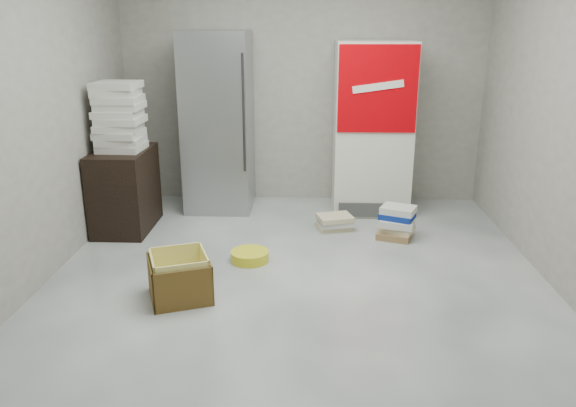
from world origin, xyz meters
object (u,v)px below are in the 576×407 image
(steel_fridge, at_px, (218,123))
(coke_cooler, at_px, (372,128))
(cardboard_box, at_px, (180,280))
(wood_shelf, at_px, (125,190))
(phonebook_stack_main, at_px, (397,223))

(steel_fridge, bearing_deg, coke_cooler, -0.18)
(coke_cooler, bearing_deg, cardboard_box, -126.35)
(wood_shelf, bearing_deg, coke_cooler, 16.28)
(coke_cooler, relative_size, wood_shelf, 2.25)
(coke_cooler, distance_m, cardboard_box, 2.83)
(cardboard_box, bearing_deg, steel_fridge, 70.42)
(wood_shelf, bearing_deg, cardboard_box, -59.62)
(cardboard_box, bearing_deg, phonebook_stack_main, 15.57)
(coke_cooler, bearing_deg, wood_shelf, -163.72)
(steel_fridge, xyz_separation_m, wood_shelf, (-0.83, -0.73, -0.55))
(steel_fridge, xyz_separation_m, phonebook_stack_main, (1.83, -0.90, -0.79))
(coke_cooler, relative_size, phonebook_stack_main, 4.46)
(cardboard_box, bearing_deg, coke_cooler, 33.22)
(coke_cooler, bearing_deg, steel_fridge, 179.82)
(cardboard_box, bearing_deg, wood_shelf, 99.95)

